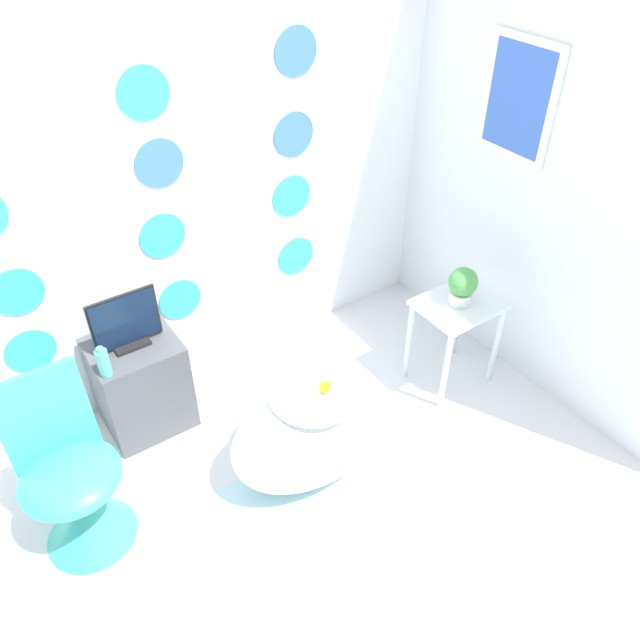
{
  "coord_description": "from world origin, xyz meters",
  "views": [
    {
      "loc": [
        -0.91,
        -1.09,
        2.63
      ],
      "look_at": [
        0.38,
        0.79,
        0.8
      ],
      "focal_mm": 35.0,
      "sensor_mm": 36.0,
      "label": 1
    }
  ],
  "objects_px": {
    "tv": "(126,324)",
    "potted_plant_left": "(462,285)",
    "chair": "(78,496)",
    "vase": "(104,362)",
    "bathtub": "(313,430)"
  },
  "relations": [
    {
      "from": "tv",
      "to": "potted_plant_left",
      "type": "height_order",
      "value": "tv"
    },
    {
      "from": "chair",
      "to": "vase",
      "type": "bearing_deg",
      "value": 49.34
    },
    {
      "from": "bathtub",
      "to": "chair",
      "type": "height_order",
      "value": "chair"
    },
    {
      "from": "bathtub",
      "to": "chair",
      "type": "xyz_separation_m",
      "value": [
        -1.09,
        0.26,
        0.01
      ]
    },
    {
      "from": "chair",
      "to": "potted_plant_left",
      "type": "distance_m",
      "value": 2.16
    },
    {
      "from": "tv",
      "to": "vase",
      "type": "relative_size",
      "value": 2.05
    },
    {
      "from": "chair",
      "to": "vase",
      "type": "xyz_separation_m",
      "value": [
        0.33,
        0.38,
        0.35
      ]
    },
    {
      "from": "vase",
      "to": "chair",
      "type": "bearing_deg",
      "value": -130.66
    },
    {
      "from": "bathtub",
      "to": "potted_plant_left",
      "type": "distance_m",
      "value": 1.11
    },
    {
      "from": "bathtub",
      "to": "potted_plant_left",
      "type": "relative_size",
      "value": 3.99
    },
    {
      "from": "bathtub",
      "to": "tv",
      "type": "bearing_deg",
      "value": 126.54
    },
    {
      "from": "vase",
      "to": "potted_plant_left",
      "type": "distance_m",
      "value": 1.87
    },
    {
      "from": "chair",
      "to": "potted_plant_left",
      "type": "height_order",
      "value": "chair"
    },
    {
      "from": "bathtub",
      "to": "vase",
      "type": "distance_m",
      "value": 1.06
    },
    {
      "from": "bathtub",
      "to": "tv",
      "type": "relative_size",
      "value": 2.55
    }
  ]
}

